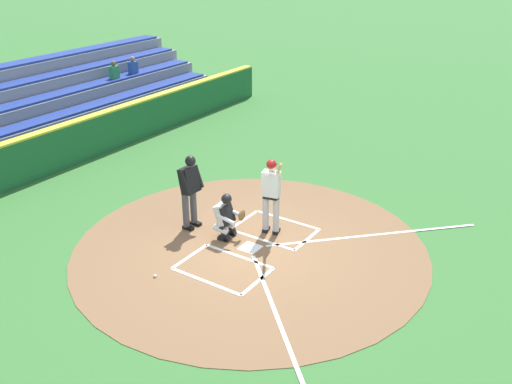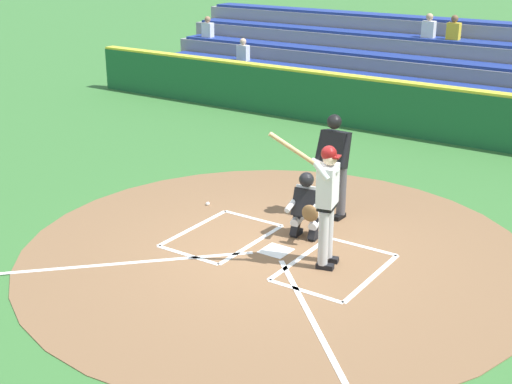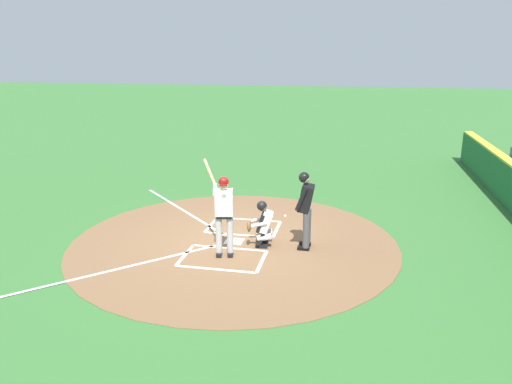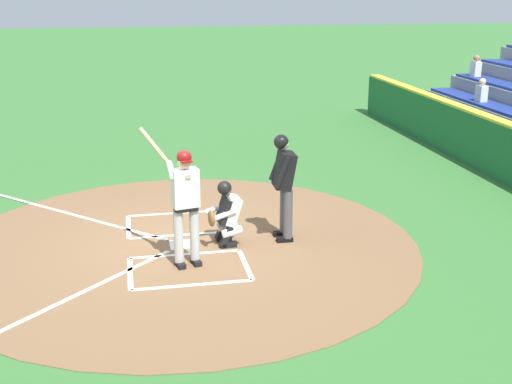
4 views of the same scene
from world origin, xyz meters
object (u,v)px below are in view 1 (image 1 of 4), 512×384
batter (271,191)px  catcher (227,215)px  baseball (155,276)px  plate_umpire (190,187)px

batter → catcher: 1.17m
batter → baseball: 3.30m
batter → plate_umpire: bearing=-65.4°
baseball → plate_umpire: bearing=-160.2°
plate_umpire → baseball: (2.15, 0.78, -1.04)m
baseball → batter: bearing=161.6°
plate_umpire → batter: bearing=114.6°
baseball → catcher: bearing=173.9°
plate_umpire → baseball: 2.52m
batter → catcher: size_ratio=1.88×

